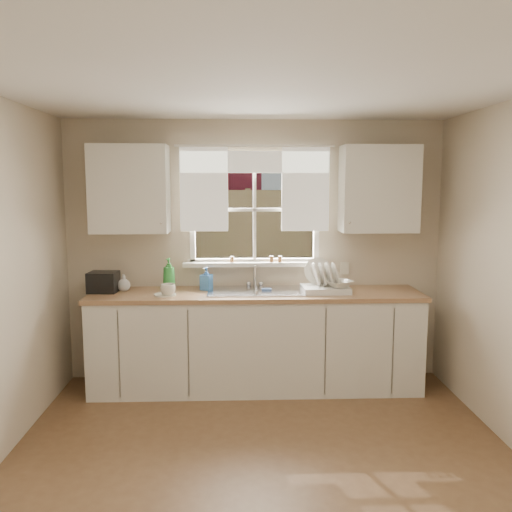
{
  "coord_description": "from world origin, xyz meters",
  "views": [
    {
      "loc": [
        -0.18,
        -3.2,
        1.9
      ],
      "look_at": [
        0.0,
        1.65,
        1.25
      ],
      "focal_mm": 38.0,
      "sensor_mm": 36.0,
      "label": 1
    }
  ],
  "objects_px": {
    "soap_bottle_a": "(169,274)",
    "cup": "(168,290)",
    "dish_rack": "(325,284)",
    "black_appliance": "(103,282)"
  },
  "relations": [
    {
      "from": "soap_bottle_a",
      "to": "cup",
      "type": "relative_size",
      "value": 2.27
    },
    {
      "from": "cup",
      "to": "black_appliance",
      "type": "bearing_deg",
      "value": 140.13
    },
    {
      "from": "soap_bottle_a",
      "to": "black_appliance",
      "type": "distance_m",
      "value": 0.6
    },
    {
      "from": "dish_rack",
      "to": "cup",
      "type": "distance_m",
      "value": 1.43
    },
    {
      "from": "dish_rack",
      "to": "soap_bottle_a",
      "type": "relative_size",
      "value": 1.42
    },
    {
      "from": "soap_bottle_a",
      "to": "cup",
      "type": "distance_m",
      "value": 0.26
    },
    {
      "from": "dish_rack",
      "to": "cup",
      "type": "height_order",
      "value": "dish_rack"
    },
    {
      "from": "dish_rack",
      "to": "cup",
      "type": "bearing_deg",
      "value": -175.27
    },
    {
      "from": "soap_bottle_a",
      "to": "dish_rack",
      "type": "bearing_deg",
      "value": 10.69
    },
    {
      "from": "dish_rack",
      "to": "cup",
      "type": "relative_size",
      "value": 3.23
    }
  ]
}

